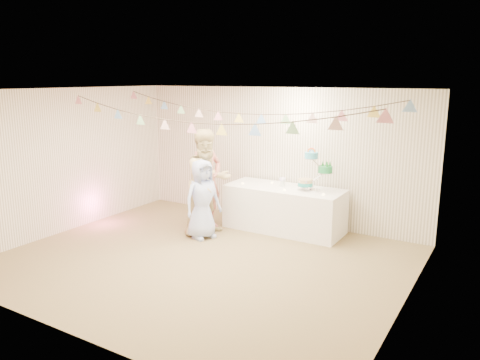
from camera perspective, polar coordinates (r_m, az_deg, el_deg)
The scene contains 23 objects.
floor at distance 7.39m, azimuth -4.59°, elevation -9.72°, with size 6.00×6.00×0.00m, color brown.
ceiling at distance 6.85m, azimuth -4.98°, elevation 10.86°, with size 6.00×6.00×0.00m, color white.
back_wall at distance 9.11m, azimuth 4.44°, elevation 3.03°, with size 6.00×6.00×0.00m, color white.
front_wall at distance 5.25m, azimuth -20.94°, elevation -4.80°, with size 6.00×6.00×0.00m, color white.
left_wall at distance 9.07m, azimuth -20.38°, elevation 2.23°, with size 5.00×5.00×0.00m, color white.
right_wall at distance 5.83m, azimuth 19.96°, elevation -3.06°, with size 5.00×5.00×0.00m, color white.
table at distance 8.68m, azimuth 5.40°, elevation -3.52°, with size 2.17×0.87×0.81m, color white.
cake_stand at distance 8.34m, azimuth 9.05°, elevation 0.68°, with size 0.64×0.37×0.71m, color silver, non-canonical shape.
cake_bottom at distance 8.40m, azimuth 7.88°, elevation -1.08°, with size 0.31×0.31×0.15m, color teal, non-canonical shape.
cake_middle at distance 8.36m, azimuth 10.42°, elevation 0.66°, with size 0.27×0.27×0.22m, color #1B7E3F, non-canonical shape.
cake_top_tier at distance 8.29m, azimuth 8.65°, elevation 2.52°, with size 0.25×0.25×0.19m, color #40AAC9, non-canonical shape.
platter at distance 8.75m, azimuth 2.51°, elevation -0.95°, with size 0.36×0.36×0.02m, color white.
posy at distance 8.64m, azimuth 5.18°, elevation -0.64°, with size 0.15×0.15×0.17m, color white, non-canonical shape.
person_adult_a at distance 8.65m, azimuth -4.11°, elevation -0.03°, with size 0.67×0.44×1.84m, color tan.
person_adult_b at distance 8.36m, azimuth -3.96°, elevation -0.27°, with size 0.92×0.72×1.90m, color #D0BA80.
person_child at distance 8.18m, azimuth -4.60°, elevation -2.34°, with size 0.69×0.45×1.41m, color #B0C2F9.
bunting_back at distance 7.78m, azimuth -0.13°, elevation 9.24°, with size 5.60×1.10×0.40m, color pink, non-canonical shape.
bunting_front at distance 6.70m, azimuth -5.94°, elevation 8.41°, with size 5.60×0.90×0.36m, color #72A5E5, non-canonical shape.
tealight_0 at distance 8.81m, azimuth 0.34°, elevation -0.39°, with size 0.04×0.04×0.03m, color #FFD88C.
tealight_1 at distance 8.88m, azimuth 3.92°, elevation -0.31°, with size 0.04×0.04×0.03m, color #FFD88C.
tealight_2 at distance 8.34m, azimuth 5.42°, elevation -1.18°, with size 0.04×0.04×0.03m, color #FFD88C.
tealight_3 at distance 8.63m, azimuth 8.18°, elevation -0.79°, with size 0.04×0.04×0.03m, color #FFD88C.
tealight_4 at distance 8.10m, azimuth 10.14°, elevation -1.73°, with size 0.04×0.04×0.03m, color #FFD88C.
Camera 1 is at (4.01, -5.55, 2.78)m, focal length 35.00 mm.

